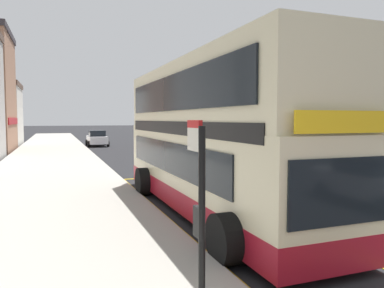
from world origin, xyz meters
The scene contains 7 objects.
ground_plane centered at (0.00, 32.00, 0.00)m, with size 260.00×260.00×0.00m, color black.
pavement_near centered at (-7.00, 32.00, 0.07)m, with size 6.00×76.00×0.14m, color #A39E93.
double_decker_bus centered at (-2.46, 7.30, 2.06)m, with size 3.14×10.83×4.40m.
bus_bay_markings centered at (-2.50, 7.30, 0.01)m, with size 2.99×13.56×0.01m.
bus_stop_sign centered at (-5.08, 1.57, 1.69)m, with size 0.09×0.51×2.61m.
parked_car_white_across centered at (4.74, 31.73, 0.80)m, with size 2.09×4.20×1.62m.
parked_car_white_ahead centered at (-2.74, 35.93, 0.80)m, with size 2.09×4.20×1.62m.
Camera 1 is at (-6.78, -2.71, 2.76)m, focal length 34.37 mm.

